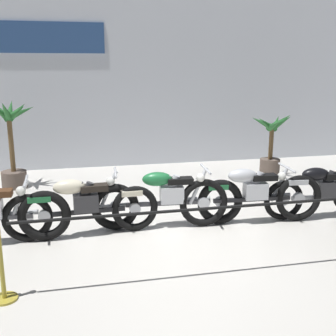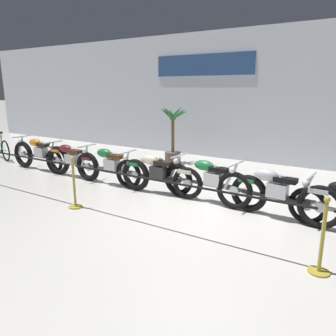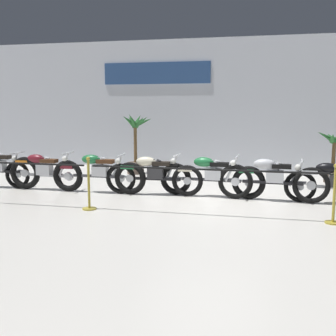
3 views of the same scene
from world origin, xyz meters
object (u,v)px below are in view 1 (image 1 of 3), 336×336
object	(u,v)px
motorcycle_silver_5	(252,195)
potted_palm_left_of_row	(271,143)
motorcycle_black_6	(323,191)
stanchion_mid_left	(2,270)
potted_palm_right_of_row	(11,142)
motorcycle_cream_3	(82,206)
stanchion_far_left	(64,229)
motorcycle_green_4	(168,199)

from	to	relation	value
motorcycle_silver_5	potted_palm_left_of_row	bearing A→B (deg)	58.99
motorcycle_black_6	stanchion_mid_left	size ratio (longest dim) A/B	1.98
potted_palm_right_of_row	motorcycle_silver_5	bearing A→B (deg)	-36.93
motorcycle_cream_3	motorcycle_black_6	bearing A→B (deg)	-0.82
motorcycle_cream_3	motorcycle_silver_5	bearing A→B (deg)	-1.20
motorcycle_silver_5	motorcycle_black_6	world-z (taller)	motorcycle_silver_5
potted_palm_right_of_row	stanchion_far_left	size ratio (longest dim) A/B	0.14
potted_palm_left_of_row	stanchion_mid_left	distance (m)	6.74
motorcycle_cream_3	stanchion_far_left	bearing A→B (deg)	-97.11
motorcycle_silver_5	potted_palm_left_of_row	distance (m)	3.18
motorcycle_cream_3	stanchion_far_left	world-z (taller)	stanchion_far_left
motorcycle_green_4	motorcycle_silver_5	distance (m)	1.35
motorcycle_green_4	stanchion_far_left	size ratio (longest dim) A/B	0.17
motorcycle_cream_3	motorcycle_black_6	distance (m)	3.95
motorcycle_cream_3	motorcycle_green_4	bearing A→B (deg)	3.89
motorcycle_black_6	potted_palm_left_of_row	bearing A→B (deg)	82.59
motorcycle_green_4	stanchion_mid_left	size ratio (longest dim) A/B	2.29
motorcycle_silver_5	motorcycle_cream_3	bearing A→B (deg)	178.80
motorcycle_cream_3	motorcycle_green_4	world-z (taller)	motorcycle_green_4
potted_palm_right_of_row	stanchion_mid_left	size ratio (longest dim) A/B	1.79
motorcycle_cream_3	motorcycle_silver_5	distance (m)	2.67
motorcycle_black_6	potted_palm_left_of_row	xyz separation A→B (m)	(0.35, 2.71, 0.31)
motorcycle_cream_3	stanchion_far_left	distance (m)	1.67
motorcycle_cream_3	motorcycle_silver_5	world-z (taller)	motorcycle_silver_5
stanchion_far_left	potted_palm_left_of_row	bearing A→B (deg)	43.62
motorcycle_green_4	motorcycle_black_6	xyz separation A→B (m)	(2.62, -0.15, 0.00)
motorcycle_silver_5	stanchion_far_left	distance (m)	3.29
stanchion_mid_left	motorcycle_silver_5	bearing A→B (deg)	23.97
motorcycle_green_4	potted_palm_left_of_row	bearing A→B (deg)	40.82
potted_palm_left_of_row	stanchion_mid_left	world-z (taller)	potted_palm_left_of_row
motorcycle_silver_5	potted_palm_right_of_row	xyz separation A→B (m)	(-4.01, 3.01, 0.47)
motorcycle_green_4	stanchion_mid_left	xyz separation A→B (m)	(-2.21, -1.72, -0.11)
motorcycle_black_6	potted_palm_right_of_row	world-z (taller)	potted_palm_right_of_row
potted_palm_right_of_row	stanchion_mid_left	distance (m)	4.65
motorcycle_silver_5	stanchion_far_left	world-z (taller)	stanchion_far_left
motorcycle_green_4	potted_palm_right_of_row	world-z (taller)	potted_palm_right_of_row
potted_palm_right_of_row	stanchion_mid_left	xyz separation A→B (m)	(0.46, -4.59, -0.60)
motorcycle_black_6	motorcycle_silver_5	bearing A→B (deg)	179.98
potted_palm_right_of_row	stanchion_far_left	distance (m)	4.73
motorcycle_black_6	potted_palm_right_of_row	size ratio (longest dim) A/B	1.11
potted_palm_left_of_row	potted_palm_right_of_row	size ratio (longest dim) A/B	0.81
potted_palm_right_of_row	motorcycle_cream_3	bearing A→B (deg)	-65.61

